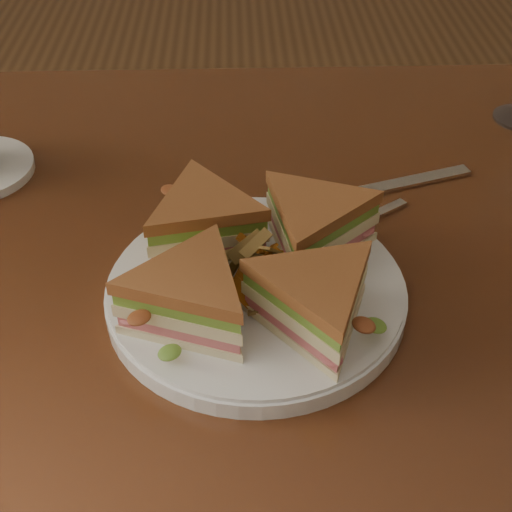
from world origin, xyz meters
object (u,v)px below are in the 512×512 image
object	(u,v)px
spoon	(298,249)
knife	(373,190)
table	(307,324)
plate	(256,293)
sandwich_wedges	(256,261)

from	to	relation	value
spoon	knife	size ratio (longest dim) A/B	0.77
table	knife	xyz separation A→B (m)	(0.07, 0.10, 0.10)
plate	sandwich_wedges	distance (m)	0.04
table	knife	size ratio (longest dim) A/B	5.75
plate	spoon	bearing A→B (deg)	56.48
table	sandwich_wedges	xyz separation A→B (m)	(-0.06, -0.07, 0.14)
plate	spoon	size ratio (longest dim) A/B	1.62
knife	table	bearing A→B (deg)	-145.49
spoon	knife	distance (m)	0.13
plate	knife	bearing A→B (deg)	51.35
sandwich_wedges	spoon	distance (m)	0.09
table	sandwich_wedges	size ratio (longest dim) A/B	4.28
spoon	table	bearing A→B (deg)	-23.99
knife	spoon	bearing A→B (deg)	-149.42
spoon	knife	bearing A→B (deg)	15.38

